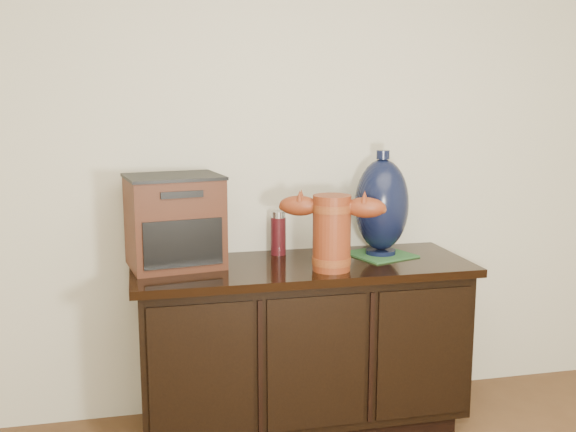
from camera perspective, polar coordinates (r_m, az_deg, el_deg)
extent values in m
plane|color=beige|center=(3.10, 0.00, 7.00)|extent=(4.50, 0.00, 4.50)
cube|color=black|center=(3.18, 1.12, -16.61)|extent=(1.29, 0.45, 0.08)
cube|color=black|center=(3.03, 1.15, -10.53)|extent=(1.40, 0.50, 0.64)
cube|color=black|center=(2.93, 1.17, -4.35)|extent=(1.46, 0.56, 0.03)
cube|color=black|center=(2.73, -7.32, -13.08)|extent=(0.41, 0.01, 0.56)
cube|color=black|center=(2.80, 2.44, -12.33)|extent=(0.41, 0.01, 0.56)
cube|color=black|center=(2.95, 11.39, -11.33)|extent=(0.41, 0.01, 0.56)
cylinder|color=maroon|center=(2.78, 3.72, -1.44)|extent=(0.21, 0.21, 0.32)
cylinder|color=#491C0E|center=(2.81, 3.69, -3.75)|extent=(0.21, 0.21, 0.03)
cylinder|color=#491C0E|center=(2.76, 3.74, 0.69)|extent=(0.21, 0.21, 0.03)
ellipsoid|color=maroon|center=(2.78, 0.95, 0.88)|extent=(0.19, 0.14, 0.08)
ellipsoid|color=maroon|center=(2.75, 6.57, 0.71)|extent=(0.19, 0.14, 0.08)
cube|color=#3E1C0F|center=(2.88, -9.58, -0.55)|extent=(0.42, 0.36, 0.38)
cube|color=black|center=(2.74, -8.84, -2.33)|extent=(0.32, 0.06, 0.19)
cube|color=black|center=(2.85, -9.70, 3.31)|extent=(0.43, 0.37, 0.01)
cube|color=#295B2D|center=(3.10, 7.84, -3.24)|extent=(0.32, 0.32, 0.01)
cylinder|color=black|center=(3.09, 7.84, -3.00)|extent=(0.14, 0.14, 0.02)
ellipsoid|color=black|center=(3.05, 7.94, 0.95)|extent=(0.31, 0.31, 0.41)
cylinder|color=black|center=(3.02, 8.04, 5.16)|extent=(0.06, 0.06, 0.04)
cylinder|color=maroon|center=(3.07, -0.83, -1.71)|extent=(0.07, 0.07, 0.17)
cylinder|color=silver|center=(3.05, -0.83, 0.14)|extent=(0.06, 0.06, 0.03)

